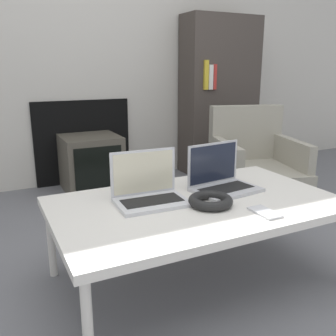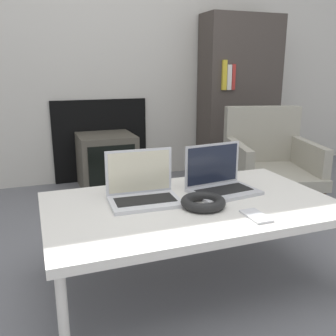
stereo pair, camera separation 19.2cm
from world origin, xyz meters
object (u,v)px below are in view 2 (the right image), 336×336
Objects in this scene: phone at (256,216)px; tv at (107,161)px; laptop_left at (143,190)px; laptop_right at (220,181)px; armchair at (268,156)px; headphones at (203,202)px.

phone is 0.31× the size of tv.
phone is at bearing -82.15° from tv.
laptop_right is at bearing 2.38° from laptop_left.
tv is 0.58× the size of armchair.
laptop_left is 0.51m from phone.
laptop_left is at bearing 172.66° from laptop_right.
laptop_right is 1.73× the size of headphones.
armchair is (0.83, 1.10, -0.06)m from phone.
armchair is at bearing 34.75° from laptop_left.
laptop_left is 1.64× the size of headphones.
headphones is (0.22, -0.17, -0.03)m from laptop_left.
armchair is (0.82, 0.76, -0.11)m from laptop_right.
laptop_left is 0.39m from laptop_right.
laptop_left is 0.41× the size of armchair.
laptop_right reaches higher than tv.
headphones is 1.66m from tv.
laptop_right is 2.36× the size of phone.
laptop_left is 1.43m from armchair.
laptop_left is 0.28m from headphones.
headphones reaches higher than phone.
tv is at bearing 161.48° from armchair.
armchair reaches higher than headphones.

